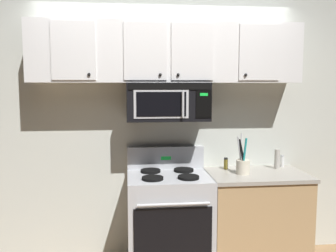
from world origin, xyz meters
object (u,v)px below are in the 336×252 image
at_px(utensil_crock_cream, 243,165).
at_px(pepper_mill, 277,159).
at_px(salt_shaker, 282,161).
at_px(spice_jar, 226,163).
at_px(stove_range, 169,220).
at_px(over_range_microwave, 167,101).

relative_size(utensil_crock_cream, pepper_mill, 1.93).
distance_m(utensil_crock_cream, pepper_mill, 0.44).
bearing_deg(pepper_mill, salt_shaker, 43.68).
height_order(salt_shaker, spice_jar, salt_shaker).
distance_m(pepper_mill, spice_jar, 0.51).
xyz_separation_m(salt_shaker, pepper_mill, (-0.09, -0.09, 0.04)).
bearing_deg(stove_range, pepper_mill, 7.11).
xyz_separation_m(over_range_microwave, spice_jar, (0.59, 0.07, -0.62)).
relative_size(utensil_crock_cream, spice_jar, 3.33).
relative_size(stove_range, salt_shaker, 9.50).
height_order(stove_range, spice_jar, stove_range).
relative_size(over_range_microwave, pepper_mill, 3.86).
xyz_separation_m(stove_range, pepper_mill, (1.10, 0.14, 0.53)).
bearing_deg(salt_shaker, stove_range, -169.28).
bearing_deg(spice_jar, pepper_mill, -5.20).
distance_m(over_range_microwave, salt_shaker, 1.35).
bearing_deg(salt_shaker, pepper_mill, -136.32).
bearing_deg(salt_shaker, over_range_microwave, -174.77).
height_order(over_range_microwave, pepper_mill, over_range_microwave).
distance_m(stove_range, salt_shaker, 1.31).
bearing_deg(over_range_microwave, pepper_mill, 1.07).
bearing_deg(pepper_mill, stove_range, -172.89).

